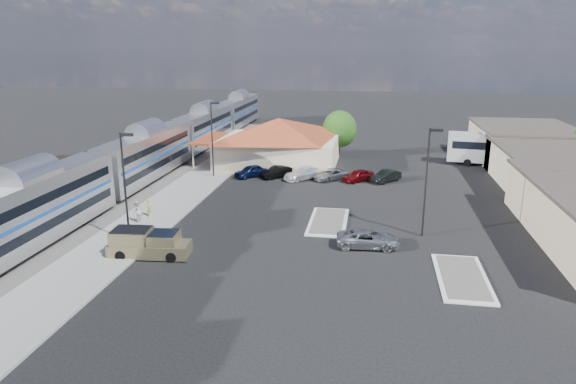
% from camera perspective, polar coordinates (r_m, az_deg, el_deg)
% --- Properties ---
extents(ground, '(280.00, 280.00, 0.00)m').
position_cam_1_polar(ground, '(44.68, -0.88, -3.97)').
color(ground, black).
rests_on(ground, ground).
extents(railbed, '(16.00, 100.00, 0.12)m').
position_cam_1_polar(railbed, '(58.97, -19.92, 0.08)').
color(railbed, '#4C4944').
rests_on(railbed, ground).
extents(platform, '(5.50, 92.00, 0.18)m').
position_cam_1_polar(platform, '(53.39, -12.48, -0.90)').
color(platform, gray).
rests_on(platform, ground).
extents(passenger_train, '(3.00, 104.00, 5.55)m').
position_cam_1_polar(passenger_train, '(61.66, -15.31, 3.83)').
color(passenger_train, silver).
rests_on(passenger_train, ground).
extents(freight_cars, '(2.80, 46.00, 4.00)m').
position_cam_1_polar(freight_cars, '(54.09, -26.66, -0.01)').
color(freight_cars, black).
rests_on(freight_cars, ground).
extents(station_depot, '(18.35, 12.24, 6.20)m').
position_cam_1_polar(station_depot, '(67.53, -1.07, 5.64)').
color(station_depot, beige).
rests_on(station_depot, ground).
extents(buildings_east, '(14.40, 51.40, 4.80)m').
position_cam_1_polar(buildings_east, '(60.65, 28.88, 1.61)').
color(buildings_east, '#C6B28C').
rests_on(buildings_east, ground).
extents(traffic_island_south, '(3.30, 7.50, 0.21)m').
position_cam_1_polar(traffic_island_south, '(46.02, 4.48, -3.28)').
color(traffic_island_south, silver).
rests_on(traffic_island_south, ground).
extents(traffic_island_north, '(3.30, 7.50, 0.21)m').
position_cam_1_polar(traffic_island_north, '(37.16, 18.79, -8.97)').
color(traffic_island_north, silver).
rests_on(traffic_island_north, ground).
extents(lamp_plat_s, '(1.08, 0.25, 9.00)m').
position_cam_1_polar(lamp_plat_s, '(41.06, -17.61, 1.26)').
color(lamp_plat_s, black).
rests_on(lamp_plat_s, ground).
extents(lamp_plat_n, '(1.08, 0.25, 9.00)m').
position_cam_1_polar(lamp_plat_n, '(61.02, -8.37, 6.47)').
color(lamp_plat_n, black).
rests_on(lamp_plat_n, ground).
extents(lamp_lot, '(1.08, 0.25, 9.00)m').
position_cam_1_polar(lamp_lot, '(42.73, 15.27, 2.01)').
color(lamp_lot, black).
rests_on(lamp_lot, ground).
extents(tree_depot, '(4.71, 4.71, 6.63)m').
position_cam_1_polar(tree_depot, '(72.34, 5.74, 6.97)').
color(tree_depot, '#382314').
rests_on(tree_depot, ground).
extents(pickup_truck, '(6.11, 2.68, 2.05)m').
position_cam_1_polar(pickup_truck, '(39.82, -15.12, -5.60)').
color(pickup_truck, '#94865B').
rests_on(pickup_truck, ground).
extents(suv, '(5.05, 2.57, 1.37)m').
position_cam_1_polar(suv, '(40.70, 8.87, -5.18)').
color(suv, '#A1A5A9').
rests_on(suv, ground).
extents(coach_bus, '(13.19, 4.36, 4.15)m').
position_cam_1_polar(coach_bus, '(72.44, 22.46, 4.54)').
color(coach_bus, silver).
rests_on(coach_bus, ground).
extents(person_a, '(0.58, 0.69, 1.63)m').
position_cam_1_polar(person_a, '(48.46, -15.15, -1.70)').
color(person_a, '#D8DC44').
rests_on(person_a, platform).
extents(person_b, '(0.84, 1.02, 1.93)m').
position_cam_1_polar(person_b, '(47.10, -16.48, -2.12)').
color(person_b, silver).
rests_on(person_b, platform).
extents(parked_car_a, '(4.08, 4.31, 1.44)m').
position_cam_1_polar(parked_car_a, '(61.76, -4.17, 2.33)').
color(parked_car_a, '#0D1841').
rests_on(parked_car_a, ground).
extents(parked_car_b, '(4.03, 4.06, 1.40)m').
position_cam_1_polar(parked_car_b, '(61.39, -1.19, 2.27)').
color(parked_car_b, black).
rests_on(parked_car_b, ground).
extents(parked_car_c, '(5.05, 5.14, 1.49)m').
position_cam_1_polar(parked_car_c, '(60.60, 1.73, 2.13)').
color(parked_car_c, white).
rests_on(parked_car_c, ground).
extents(parked_car_d, '(4.73, 4.78, 1.28)m').
position_cam_1_polar(parked_car_d, '(60.59, 4.77, 1.97)').
color(parked_car_d, gray).
rests_on(parked_car_d, ground).
extents(parked_car_e, '(4.03, 4.01, 1.38)m').
position_cam_1_polar(parked_car_e, '(60.13, 7.79, 1.82)').
color(parked_car_e, maroon).
rests_on(parked_car_e, ground).
extents(parked_car_f, '(3.73, 4.13, 1.36)m').
position_cam_1_polar(parked_car_f, '(60.43, 10.83, 1.74)').
color(parked_car_f, black).
rests_on(parked_car_f, ground).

